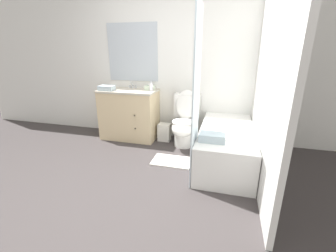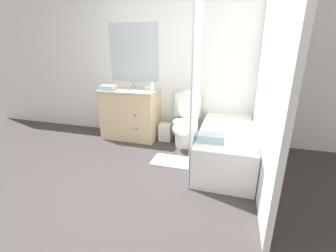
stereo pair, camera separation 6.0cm
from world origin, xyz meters
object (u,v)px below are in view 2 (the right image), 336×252
object	(u,v)px
sink_faucet	(134,86)
toilet	(185,122)
wastebasket	(165,132)
tissue_box	(151,87)
soap_dispenser	(152,86)
bath_towel_folded	(211,138)
hand_towel_folded	(108,88)
bathtub	(226,146)
bath_mat	(172,161)
vanity_cabinet	(131,113)

from	to	relation	value
sink_faucet	toilet	distance (m)	1.13
wastebasket	tissue_box	world-z (taller)	tissue_box
soap_dispenser	bath_towel_folded	bearing A→B (deg)	-43.27
sink_faucet	hand_towel_folded	xyz separation A→B (m)	(-0.31, -0.33, 0.00)
bathtub	wastebasket	world-z (taller)	bathtub
wastebasket	tissue_box	bearing A→B (deg)	162.32
sink_faucet	bath_mat	bearing A→B (deg)	-43.95
sink_faucet	bath_mat	xyz separation A→B (m)	(0.93, -0.90, -0.87)
vanity_cabinet	wastebasket	world-z (taller)	vanity_cabinet
bath_mat	vanity_cabinet	bearing A→B (deg)	142.68
tissue_box	hand_towel_folded	world-z (taller)	tissue_box
wastebasket	sink_faucet	bearing A→B (deg)	164.36
tissue_box	soap_dispenser	world-z (taller)	soap_dispenser
tissue_box	soap_dispenser	bearing A→B (deg)	-54.67
toilet	bath_towel_folded	xyz separation A→B (m)	(0.49, -0.91, 0.15)
bathtub	hand_towel_folded	world-z (taller)	hand_towel_folded
vanity_cabinet	hand_towel_folded	size ratio (longest dim) A/B	3.89
soap_dispenser	hand_towel_folded	world-z (taller)	soap_dispenser
vanity_cabinet	bathtub	world-z (taller)	vanity_cabinet
bath_mat	sink_faucet	bearing A→B (deg)	136.05
wastebasket	bath_mat	xyz separation A→B (m)	(0.31, -0.73, -0.14)
sink_faucet	bathtub	xyz separation A→B (m)	(1.64, -0.70, -0.63)
tissue_box	bath_mat	distance (m)	1.33
tissue_box	bath_towel_folded	distance (m)	1.61
bath_towel_folded	bathtub	bearing A→B (deg)	71.23
wastebasket	bath_towel_folded	distance (m)	1.37
vanity_cabinet	bath_mat	bearing A→B (deg)	-37.32
sink_faucet	toilet	world-z (taller)	sink_faucet
bathtub	sink_faucet	bearing A→B (deg)	156.92
vanity_cabinet	soap_dispenser	bearing A→B (deg)	4.18
bathtub	tissue_box	size ratio (longest dim) A/B	10.34
vanity_cabinet	bath_towel_folded	bearing A→B (deg)	-33.76
bath_mat	bathtub	bearing A→B (deg)	16.02
wastebasket	soap_dispenser	world-z (taller)	soap_dispenser
hand_towel_folded	bath_towel_folded	bearing A→B (deg)	-25.21
sink_faucet	wastebasket	size ratio (longest dim) A/B	0.49
sink_faucet	bath_mat	distance (m)	1.56
toilet	bath_mat	bearing A→B (deg)	-94.15
vanity_cabinet	bathtub	xyz separation A→B (m)	(1.64, -0.51, -0.19)
bath_towel_folded	tissue_box	bearing A→B (deg)	136.08
sink_faucet	toilet	bearing A→B (deg)	-14.93
vanity_cabinet	wastebasket	bearing A→B (deg)	1.36
bathtub	tissue_box	distance (m)	1.56
sink_faucet	wastebasket	bearing A→B (deg)	-15.64
hand_towel_folded	soap_dispenser	bearing A→B (deg)	13.70
wastebasket	soap_dispenser	distance (m)	0.80
toilet	bathtub	size ratio (longest dim) A/B	0.57
tissue_box	bath_towel_folded	world-z (taller)	tissue_box
tissue_box	hand_towel_folded	distance (m)	0.70
tissue_box	bath_towel_folded	size ratio (longest dim) A/B	0.50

